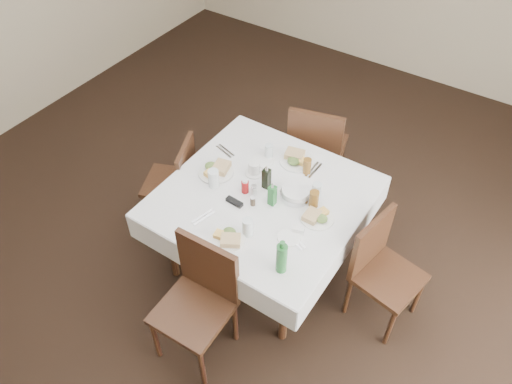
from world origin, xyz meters
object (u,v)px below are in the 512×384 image
chair_east (380,264)px  ketchup_bottle (245,186)px  chair_north (316,146)px  water_w (214,178)px  chair_south (200,294)px  water_s (248,227)px  water_n (269,151)px  bread_basket (296,193)px  coffee_mug (254,169)px  oil_cruet_green (272,195)px  green_bottle (282,258)px  oil_cruet_dark (266,178)px  water_e (317,190)px  dining_table (263,202)px  chair_west (177,178)px

chair_east → ketchup_bottle: (-1.04, -0.14, 0.31)m
chair_north → water_w: size_ratio=6.62×
chair_south → water_s: size_ratio=7.09×
water_n → bread_basket: (0.39, -0.26, -0.02)m
water_s → water_w: water_w is taller
coffee_mug → water_w: bearing=-122.2°
water_n → coffee_mug: size_ratio=0.77×
chair_north → oil_cruet_green: bearing=-81.3°
green_bottle → chair_south: bearing=-141.8°
water_s → oil_cruet_dark: (-0.14, 0.44, 0.02)m
water_s → green_bottle: 0.36m
water_e → ketchup_bottle: size_ratio=1.06×
water_e → green_bottle: (0.12, -0.68, 0.06)m
chair_east → oil_cruet_dark: size_ratio=4.19×
chair_north → water_n: 0.63m
oil_cruet_dark → ketchup_bottle: 0.17m
water_e → oil_cruet_dark: size_ratio=0.58×
chair_north → dining_table: bearing=-86.8°
chair_north → chair_south: 1.74m
chair_north → bread_basket: size_ratio=4.34×
water_w → bread_basket: water_w is taller
chair_south → ketchup_bottle: (-0.16, 0.77, 0.27)m
water_s → water_n: bearing=112.1°
ketchup_bottle → green_bottle: bearing=-37.7°
water_w → ketchup_bottle: (0.22, 0.07, -0.02)m
oil_cruet_green → dining_table: bearing=159.5°
oil_cruet_dark → ketchup_bottle: bearing=-128.3°
oil_cruet_dark → green_bottle: 0.74m
chair_south → water_w: size_ratio=6.50×
bread_basket → chair_north: bearing=107.3°
dining_table → coffee_mug: size_ratio=9.10×
water_n → oil_cruet_green: bearing=-55.1°
chair_north → green_bottle: green_bottle is taller
chair_east → bread_basket: 0.77m
water_n → oil_cruet_dark: (0.16, -0.29, 0.03)m
dining_table → chair_west: bearing=179.4°
chair_south → bread_basket: (0.17, 0.93, 0.25)m
oil_cruet_dark → ketchup_bottle: oil_cruet_dark is taller
water_w → bread_basket: bearing=22.7°
water_w → green_bottle: size_ratio=0.55×
water_w → ketchup_bottle: size_ratio=1.25×
chair_east → ketchup_bottle: chair_east is taller
chair_south → water_s: 0.54m
water_e → chair_east: bearing=-9.9°
chair_west → chair_north: bearing=48.7°
chair_north → chair_east: (0.97, -0.83, -0.05)m
oil_cruet_dark → water_e: bearing=17.6°
chair_west → water_n: (0.67, 0.36, 0.35)m
dining_table → chair_south: size_ratio=1.47×
chair_south → water_w: 0.85m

